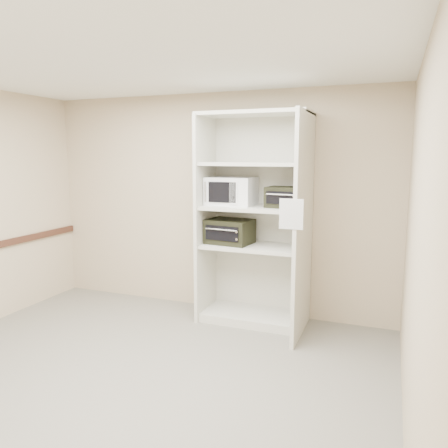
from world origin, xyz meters
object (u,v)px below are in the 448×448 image
(toaster_oven_upper, at_px, (285,197))
(microwave, at_px, (232,191))
(shelving_unit, at_px, (258,227))
(toaster_oven_lower, at_px, (230,231))

(toaster_oven_upper, bearing_deg, microwave, -177.62)
(toaster_oven_upper, bearing_deg, shelving_unit, -171.15)
(toaster_oven_upper, bearing_deg, toaster_oven_lower, -171.77)
(shelving_unit, relative_size, toaster_oven_lower, 4.75)
(microwave, relative_size, toaster_oven_lower, 1.06)
(shelving_unit, height_order, microwave, shelving_unit)
(toaster_oven_lower, bearing_deg, toaster_oven_upper, 9.19)
(shelving_unit, bearing_deg, toaster_oven_upper, 2.89)
(microwave, xyz_separation_m, toaster_oven_lower, (0.00, -0.07, -0.47))
(microwave, bearing_deg, shelving_unit, -8.73)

